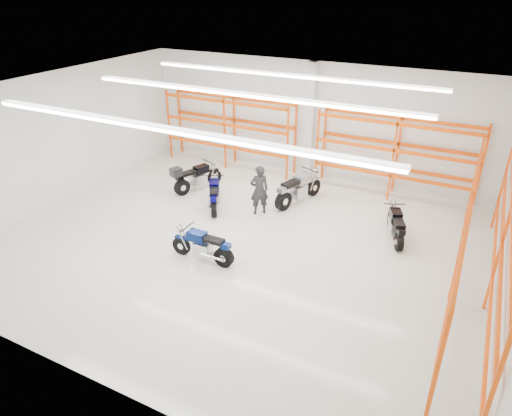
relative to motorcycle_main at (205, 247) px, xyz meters
The scene contains 12 objects.
ground 1.44m from the motorcycle_main, 76.00° to the left, with size 14.00×14.00×0.00m, color silver.
room_shell 3.14m from the motorcycle_main, 76.26° to the left, with size 14.02×12.02×4.51m.
motorcycle_main is the anchor object (origin of this frame).
motorcycle_back_a 4.83m from the motorcycle_main, 127.34° to the left, with size 1.09×2.09×1.11m.
motorcycle_back_b 3.33m from the motorcycle_main, 116.86° to the left, with size 1.13×1.84×1.00m.
motorcycle_back_c 4.69m from the motorcycle_main, 78.78° to the left, with size 1.04×2.26×1.14m.
motorcycle_back_d 5.83m from the motorcycle_main, 38.56° to the left, with size 0.92×1.87×0.97m.
standing_man 3.35m from the motorcycle_main, 89.01° to the left, with size 0.63×0.42×1.74m, color black.
structural_column 7.37m from the motorcycle_main, 87.36° to the left, with size 0.32×0.32×4.50m, color white.
pallet_racking_back_left 7.58m from the motorcycle_main, 114.30° to the left, with size 5.67×0.87×3.00m.
pallet_racking_back_right 7.87m from the motorcycle_main, 61.26° to the left, with size 5.67×0.87×3.00m.
pallet_racking_side 7.07m from the motorcycle_main, 10.97° to the left, with size 0.87×9.07×3.00m.
Camera 1 is at (5.90, -10.40, 7.27)m, focal length 32.00 mm.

